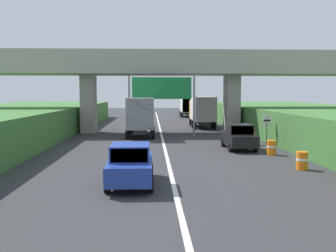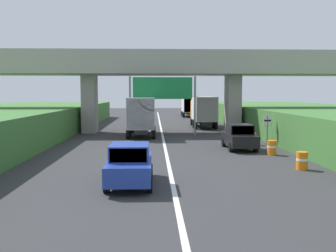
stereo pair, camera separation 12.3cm
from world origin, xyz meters
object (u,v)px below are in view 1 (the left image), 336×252
Objects in this scene: construction_barrel_2 at (302,160)px; construction_barrel_3 at (271,147)px; overhead_highway_sign at (162,92)px; speed_limit_sign at (267,126)px; truck_orange at (202,110)px; car_blue at (131,164)px; construction_barrel_4 at (251,139)px; truck_green at (188,105)px; truck_silver at (141,114)px; car_black at (239,137)px.

construction_barrel_3 is at bearing 90.94° from construction_barrel_2.
construction_barrel_3 is (6.49, -10.40, -3.46)m from overhead_highway_sign.
overhead_highway_sign is at bearing 113.66° from construction_barrel_2.
speed_limit_sign reaches higher than construction_barrel_2.
truck_orange is 8.11× the size of construction_barrel_2.
overhead_highway_sign is at bearing 84.33° from car_blue.
construction_barrel_4 is (8.23, 12.02, -0.40)m from car_blue.
overhead_highway_sign is at bearing -99.85° from truck_green.
construction_barrel_2 and construction_barrel_4 have the same top height.
speed_limit_sign is at bearing -36.97° from truck_silver.
truck_green is at bearing 92.29° from construction_barrel_4.
overhead_highway_sign is 2.77m from truck_silver.
truck_green is (5.06, 29.13, -1.99)m from overhead_highway_sign.
truck_silver is 1.78× the size of car_black.
construction_barrel_4 is (6.46, -5.81, -3.46)m from overhead_highway_sign.
truck_orange is 1.78× the size of car_blue.
truck_green is 39.59m from construction_barrel_3.
truck_orange is at bearing 90.84° from car_black.
construction_barrel_4 is (1.44, 2.12, -0.40)m from car_black.
construction_barrel_2 is at bearing -89.06° from construction_barrel_3.
speed_limit_sign reaches higher than car_black.
car_blue is 4.56× the size of construction_barrel_3.
overhead_highway_sign is at bearing -16.41° from truck_silver.
truck_green is 1.00× the size of truck_orange.
overhead_highway_sign is 2.64× the size of speed_limit_sign.
car_blue is at bearing -138.06° from construction_barrel_3.
car_blue is at bearing -89.74° from truck_silver.
construction_barrel_3 is at bearing -89.53° from construction_barrel_4.
construction_barrel_2 is 9.19m from construction_barrel_4.
speed_limit_sign is 0.54× the size of car_blue.
truck_orange reaches higher than speed_limit_sign.
construction_barrel_3 is (8.26, 7.43, -0.40)m from car_blue.
construction_barrel_2 is at bearing -95.53° from speed_limit_sign.
car_black is 4.56× the size of construction_barrel_4.
truck_green reaches higher than speed_limit_sign.
speed_limit_sign is at bearing 32.35° from car_black.
truck_green is at bearing 91.96° from construction_barrel_2.
construction_barrel_2 is (1.80, -24.14, -1.47)m from truck_orange.
truck_green is 29.41m from truck_silver.
truck_silver is at bearing 118.46° from construction_barrel_2.
car_black is at bearing -89.16° from truck_orange.
speed_limit_sign is 0.31× the size of truck_silver.
construction_barrel_3 is (-0.91, -3.98, -1.02)m from speed_limit_sign.
truck_orange reaches higher than construction_barrel_4.
truck_orange is at bearing 76.37° from car_blue.
speed_limit_sign is 2.88m from car_black.
car_blue is 14.57m from construction_barrel_4.
truck_silver is at bearing 90.26° from car_blue.
overhead_highway_sign is at bearing 139.06° from speed_limit_sign.
overhead_highway_sign is 1.43× the size of car_blue.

